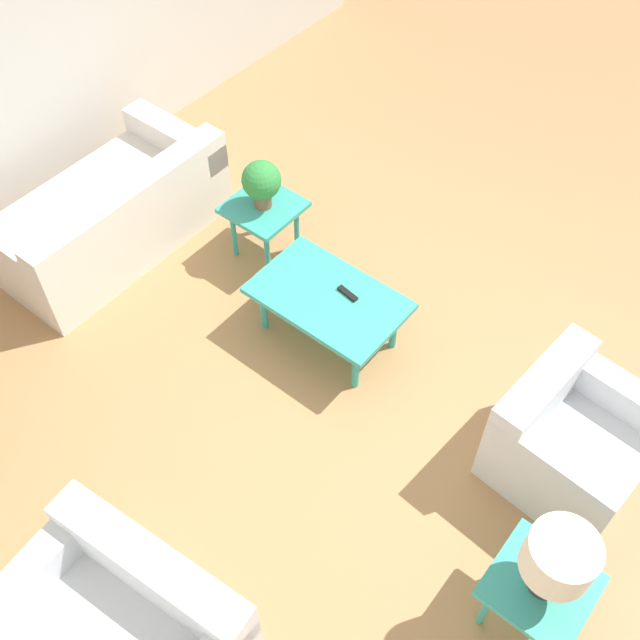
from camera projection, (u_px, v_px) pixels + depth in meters
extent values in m
plane|color=#A87A4C|center=(367.00, 352.00, 5.16)|extent=(14.00, 14.00, 0.00)
cube|color=silver|center=(31.00, 22.00, 5.32)|extent=(0.12, 7.20, 2.70)
cube|color=silver|center=(108.00, 219.00, 5.69)|extent=(0.95, 1.75, 0.41)
cube|color=silver|center=(132.00, 205.00, 5.27)|extent=(0.21, 1.75, 0.31)
cube|color=silver|center=(175.00, 137.00, 5.83)|extent=(0.94, 0.20, 0.20)
cube|color=silver|center=(11.00, 248.00, 5.08)|extent=(0.94, 0.20, 0.20)
cube|color=silver|center=(571.00, 452.00, 4.44)|extent=(0.85, 0.88, 0.40)
cube|color=silver|center=(542.00, 390.00, 4.29)|extent=(0.26, 0.84, 0.32)
cube|color=silver|center=(553.00, 464.00, 4.06)|extent=(0.80, 0.22, 0.21)
cube|color=silver|center=(614.00, 390.00, 4.36)|extent=(0.80, 0.22, 0.21)
cube|color=silver|center=(152.00, 569.00, 3.64)|extent=(1.17, 0.31, 0.32)
cube|color=silver|center=(38.00, 567.00, 3.70)|extent=(0.23, 0.80, 0.21)
cube|color=teal|center=(328.00, 298.00, 4.93)|extent=(1.00, 0.63, 0.04)
cylinder|color=teal|center=(394.00, 328.00, 5.04)|extent=(0.05, 0.05, 0.39)
cylinder|color=teal|center=(303.00, 273.00, 5.36)|extent=(0.05, 0.05, 0.39)
cylinder|color=teal|center=(356.00, 368.00, 4.83)|extent=(0.05, 0.05, 0.39)
cylinder|color=teal|center=(264.00, 309.00, 5.15)|extent=(0.05, 0.05, 0.39)
cube|color=teal|center=(264.00, 207.00, 5.41)|extent=(0.50, 0.50, 0.04)
cylinder|color=teal|center=(297.00, 228.00, 5.61)|extent=(0.04, 0.04, 0.44)
cylinder|color=teal|center=(264.00, 209.00, 5.74)|extent=(0.04, 0.04, 0.44)
cylinder|color=teal|center=(267.00, 253.00, 5.45)|extent=(0.04, 0.04, 0.44)
cylinder|color=teal|center=(234.00, 233.00, 5.58)|extent=(0.04, 0.04, 0.44)
cube|color=teal|center=(541.00, 586.00, 3.69)|extent=(0.50, 0.50, 0.04)
cylinder|color=teal|center=(575.00, 597.00, 3.89)|extent=(0.04, 0.04, 0.44)
cylinder|color=teal|center=(518.00, 558.00, 4.02)|extent=(0.04, 0.04, 0.44)
cylinder|color=teal|center=(486.00, 607.00, 3.85)|extent=(0.04, 0.04, 0.44)
cylinder|color=brown|center=(263.00, 199.00, 5.35)|extent=(0.13, 0.13, 0.12)
sphere|color=#2D7F38|center=(261.00, 180.00, 5.21)|extent=(0.28, 0.28, 0.28)
cylinder|color=#333333|center=(548.00, 576.00, 3.58)|extent=(0.15, 0.15, 0.24)
cylinder|color=beige|center=(560.00, 557.00, 3.39)|extent=(0.34, 0.34, 0.24)
cube|color=black|center=(348.00, 293.00, 4.92)|extent=(0.16, 0.06, 0.02)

